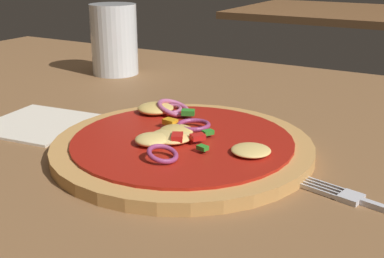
# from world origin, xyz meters

# --- Properties ---
(dining_table) EXTENTS (1.44, 0.87, 0.03)m
(dining_table) POSITION_xyz_m (0.00, 0.00, 0.01)
(dining_table) COLOR brown
(dining_table) RESTS_ON ground
(pizza) EXTENTS (0.27, 0.27, 0.03)m
(pizza) POSITION_xyz_m (0.03, -0.04, 0.03)
(pizza) COLOR tan
(pizza) RESTS_ON dining_table
(beer_glass) EXTENTS (0.08, 0.08, 0.12)m
(beer_glass) POSITION_xyz_m (-0.26, 0.22, 0.08)
(beer_glass) COLOR silver
(beer_glass) RESTS_ON dining_table
(napkin) EXTENTS (0.13, 0.13, 0.00)m
(napkin) POSITION_xyz_m (-0.17, -0.05, 0.03)
(napkin) COLOR silver
(napkin) RESTS_ON dining_table
(background_table) EXTENTS (0.66, 0.62, 0.03)m
(background_table) POSITION_xyz_m (-0.24, 1.50, 0.01)
(background_table) COLOR brown
(background_table) RESTS_ON ground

